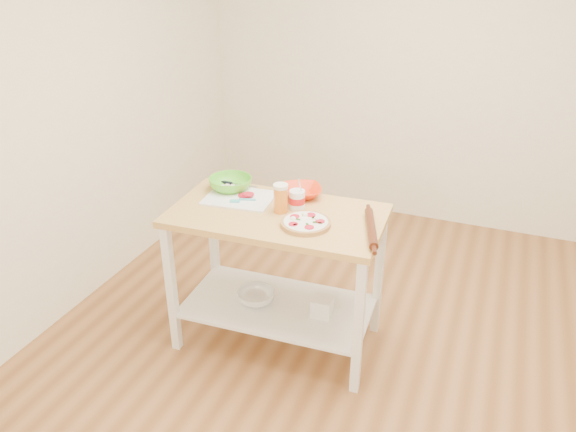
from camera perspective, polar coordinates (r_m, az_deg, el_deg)
The scene contains 13 objects.
room_shell at distance 2.74m, azimuth 8.27°, elevation 5.64°, with size 4.04×4.54×2.74m.
prep_island at distance 3.33m, azimuth -1.10°, elevation -3.50°, with size 1.25×0.73×0.90m.
pizza at distance 3.06m, azimuth 1.80°, elevation -0.69°, with size 0.28×0.28×0.04m.
cutting_board at distance 3.39m, azimuth -4.95°, elevation 1.91°, with size 0.43×0.34×0.04m.
spatula at distance 3.33m, azimuth -4.74°, elevation 1.61°, with size 0.14×0.09×0.01m.
knife at distance 3.57m, azimuth -5.74°, elevation 3.31°, with size 0.27×0.03×0.01m.
orange_bowl at distance 3.40m, azimuth 1.35°, elevation 2.49°, with size 0.25×0.25×0.06m, color red.
green_bowl at distance 3.50m, azimuth -5.87°, elevation 3.26°, with size 0.26×0.26×0.08m, color #59CB2B.
beer_pint at distance 3.18m, azimuth -0.75°, elevation 1.83°, with size 0.08×0.08×0.17m.
yogurt_tub at distance 3.23m, azimuth 0.92°, elevation 1.68°, with size 0.09×0.09×0.20m.
rolling_pin at distance 3.02m, azimuth 8.44°, elevation -1.25°, with size 0.05×0.05×0.41m, color #512312.
shelf_glass_bowl at distance 3.55m, azimuth -3.25°, elevation -8.18°, with size 0.24×0.24×0.07m, color silver.
shelf_bin at distance 3.42m, azimuth 3.50°, elevation -9.18°, with size 0.12×0.12×0.12m, color white.
Camera 1 is at (0.58, -2.50, 2.32)m, focal length 35.00 mm.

